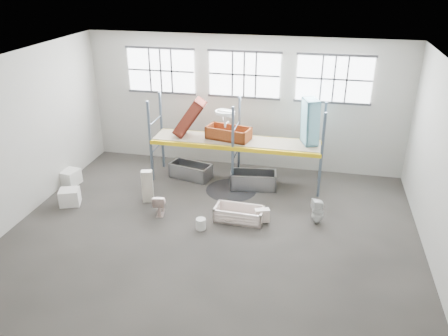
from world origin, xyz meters
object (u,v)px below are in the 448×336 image
(toilet_beige, at_px, (160,204))
(cistern_tall, at_px, (148,186))
(bathtub_beige, at_px, (239,214))
(carton_near, at_px, (70,197))
(steel_tub_left, at_px, (191,171))
(rust_tub_flat, at_px, (229,133))
(bucket, at_px, (201,224))
(steel_tub_right, at_px, (253,180))
(blue_tub_upright, at_px, (310,122))
(toilet_white, at_px, (318,211))

(toilet_beige, xyz_separation_m, cistern_tall, (-0.66, 0.68, 0.21))
(bathtub_beige, xyz_separation_m, toilet_beige, (-2.55, -0.12, 0.13))
(cistern_tall, height_order, carton_near, cistern_tall)
(bathtub_beige, distance_m, steel_tub_left, 3.48)
(bathtub_beige, bearing_deg, rust_tub_flat, 110.83)
(toilet_beige, bearing_deg, bathtub_beige, 170.68)
(bucket, bearing_deg, steel_tub_right, 69.99)
(toilet_beige, height_order, blue_tub_upright, blue_tub_upright)
(toilet_beige, bearing_deg, steel_tub_right, -149.39)
(cistern_tall, xyz_separation_m, blue_tub_upright, (5.08, 2.38, 1.84))
(bucket, bearing_deg, blue_tub_upright, 51.66)
(toilet_white, bearing_deg, bucket, -89.91)
(bathtub_beige, bearing_deg, toilet_white, 11.18)
(toilet_white, relative_size, blue_tub_upright, 0.51)
(bathtub_beige, height_order, blue_tub_upright, blue_tub_upright)
(steel_tub_left, distance_m, bucket, 3.58)
(blue_tub_upright, bearing_deg, steel_tub_right, -160.47)
(bathtub_beige, relative_size, carton_near, 2.40)
(toilet_white, height_order, steel_tub_left, toilet_white)
(toilet_beige, bearing_deg, steel_tub_left, -106.84)
(toilet_white, height_order, bucket, toilet_white)
(cistern_tall, distance_m, carton_near, 2.59)
(bathtub_beige, height_order, carton_near, carton_near)
(bathtub_beige, bearing_deg, steel_tub_right, 90.48)
(toilet_white, height_order, steel_tub_right, toilet_white)
(cistern_tall, xyz_separation_m, bucket, (2.18, -1.30, -0.38))
(toilet_white, xyz_separation_m, blue_tub_upright, (-0.50, 2.57, 1.99))
(bathtub_beige, relative_size, rust_tub_flat, 0.98)
(blue_tub_upright, bearing_deg, bucket, -128.34)
(cistern_tall, bearing_deg, bucket, -44.84)
(steel_tub_left, relative_size, rust_tub_flat, 0.98)
(steel_tub_right, height_order, bucket, steel_tub_right)
(carton_near, bearing_deg, cistern_tall, 17.44)
(rust_tub_flat, bearing_deg, bathtub_beige, -71.53)
(toilet_white, xyz_separation_m, steel_tub_left, (-4.69, 2.23, -0.13))
(steel_tub_right, height_order, carton_near, steel_tub_right)
(cistern_tall, height_order, toilet_white, cistern_tall)
(toilet_white, xyz_separation_m, rust_tub_flat, (-3.30, 2.40, 1.42))
(carton_near, bearing_deg, bucket, -6.52)
(steel_tub_right, relative_size, bucket, 4.65)
(carton_near, bearing_deg, bathtub_beige, 2.15)
(rust_tub_flat, xyz_separation_m, blue_tub_upright, (2.80, 0.16, 0.57))
(toilet_beige, bearing_deg, toilet_white, 173.64)
(blue_tub_upright, xyz_separation_m, carton_near, (-7.54, -3.15, -2.13))
(blue_tub_upright, height_order, bucket, blue_tub_upright)
(steel_tub_right, xyz_separation_m, carton_near, (-5.74, -2.51, -0.03))
(cistern_tall, bearing_deg, carton_near, -176.54)
(toilet_beige, height_order, toilet_white, toilet_white)
(bathtub_beige, bearing_deg, bucket, -141.90)
(blue_tub_upright, bearing_deg, toilet_white, -79.02)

